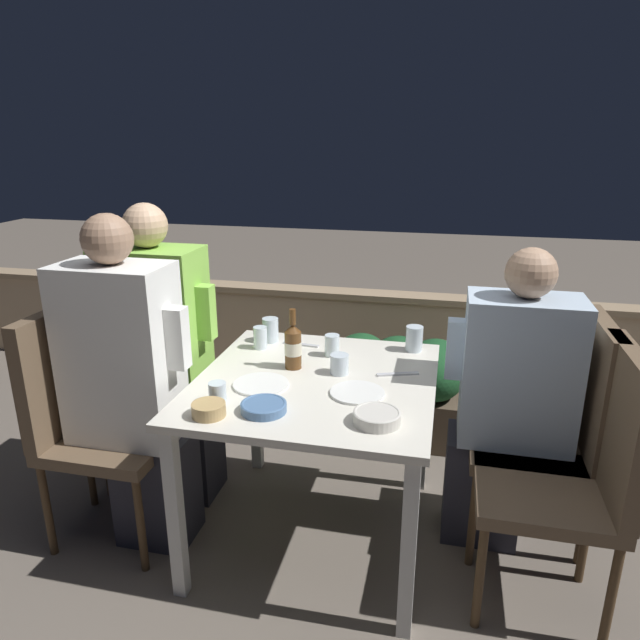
# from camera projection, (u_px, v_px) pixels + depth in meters

# --- Properties ---
(ground_plane) EXTENTS (16.00, 16.00, 0.00)m
(ground_plane) POSITION_uv_depth(u_px,v_px,m) (316.00, 532.00, 2.47)
(ground_plane) COLOR #665B51
(parapet_wall) EXTENTS (9.00, 0.18, 0.64)m
(parapet_wall) POSITION_uv_depth(u_px,v_px,m) (371.00, 337.00, 3.90)
(parapet_wall) COLOR tan
(parapet_wall) RESTS_ON ground_plane
(dining_table) EXTENTS (0.93, 0.98, 0.73)m
(dining_table) POSITION_uv_depth(u_px,v_px,m) (316.00, 399.00, 2.28)
(dining_table) COLOR silver
(dining_table) RESTS_ON ground_plane
(planter_hedge) EXTENTS (0.75, 0.47, 0.58)m
(planter_hedge) POSITION_uv_depth(u_px,v_px,m) (396.00, 382.00, 3.18)
(planter_hedge) COLOR brown
(planter_hedge) RESTS_ON ground_plane
(chair_left_near) EXTENTS (0.48, 0.47, 0.99)m
(chair_left_near) POSITION_uv_depth(u_px,v_px,m) (87.00, 406.00, 2.34)
(chair_left_near) COLOR brown
(chair_left_near) RESTS_ON ground_plane
(person_white_polo) EXTENTS (0.50, 0.26, 1.38)m
(person_white_polo) POSITION_uv_depth(u_px,v_px,m) (131.00, 386.00, 2.26)
(person_white_polo) COLOR #282833
(person_white_polo) RESTS_ON ground_plane
(chair_left_far) EXTENTS (0.48, 0.47, 0.99)m
(chair_left_far) POSITION_uv_depth(u_px,v_px,m) (124.00, 374.00, 2.66)
(chair_left_far) COLOR brown
(chair_left_far) RESTS_ON ground_plane
(person_green_blouse) EXTENTS (0.51, 0.26, 1.37)m
(person_green_blouse) POSITION_uv_depth(u_px,v_px,m) (163.00, 356.00, 2.58)
(person_green_blouse) COLOR #282833
(person_green_blouse) RESTS_ON ground_plane
(chair_right_near) EXTENTS (0.48, 0.47, 0.99)m
(chair_right_near) POSITION_uv_depth(u_px,v_px,m) (583.00, 461.00, 1.95)
(chair_right_near) COLOR brown
(chair_right_near) RESTS_ON ground_plane
(chair_right_far) EXTENTS (0.48, 0.47, 0.99)m
(chair_right_far) POSITION_uv_depth(u_px,v_px,m) (563.00, 418.00, 2.24)
(chair_right_far) COLOR brown
(chair_right_far) RESTS_ON ground_plane
(person_blue_shirt) EXTENTS (0.50, 0.26, 1.25)m
(person_blue_shirt) POSITION_uv_depth(u_px,v_px,m) (507.00, 402.00, 2.27)
(person_blue_shirt) COLOR #282833
(person_blue_shirt) RESTS_ON ground_plane
(beer_bottle) EXTENTS (0.07, 0.07, 0.25)m
(beer_bottle) POSITION_uv_depth(u_px,v_px,m) (293.00, 346.00, 2.32)
(beer_bottle) COLOR brown
(beer_bottle) RESTS_ON dining_table
(plate_0) EXTENTS (0.20, 0.20, 0.01)m
(plate_0) POSITION_uv_depth(u_px,v_px,m) (357.00, 393.00, 2.11)
(plate_0) COLOR white
(plate_0) RESTS_ON dining_table
(plate_1) EXTENTS (0.21, 0.21, 0.01)m
(plate_1) POSITION_uv_depth(u_px,v_px,m) (261.00, 384.00, 2.18)
(plate_1) COLOR white
(plate_1) RESTS_ON dining_table
(bowl_0) EXTENTS (0.16, 0.16, 0.04)m
(bowl_0) POSITION_uv_depth(u_px,v_px,m) (377.00, 416.00, 1.90)
(bowl_0) COLOR beige
(bowl_0) RESTS_ON dining_table
(bowl_1) EXTENTS (0.12, 0.12, 0.05)m
(bowl_1) POSITION_uv_depth(u_px,v_px,m) (209.00, 409.00, 1.94)
(bowl_1) COLOR tan
(bowl_1) RESTS_ON dining_table
(bowl_2) EXTENTS (0.16, 0.16, 0.03)m
(bowl_2) POSITION_uv_depth(u_px,v_px,m) (264.00, 406.00, 1.98)
(bowl_2) COLOR #4C709E
(bowl_2) RESTS_ON dining_table
(glass_cup_0) EXTENTS (0.06, 0.06, 0.08)m
(glass_cup_0) POSITION_uv_depth(u_px,v_px,m) (218.00, 393.00, 2.04)
(glass_cup_0) COLOR silver
(glass_cup_0) RESTS_ON dining_table
(glass_cup_1) EXTENTS (0.06, 0.06, 0.10)m
(glass_cup_1) POSITION_uv_depth(u_px,v_px,m) (260.00, 338.00, 2.55)
(glass_cup_1) COLOR silver
(glass_cup_1) RESTS_ON dining_table
(glass_cup_2) EXTENTS (0.07, 0.07, 0.11)m
(glass_cup_2) POSITION_uv_depth(u_px,v_px,m) (270.00, 330.00, 2.63)
(glass_cup_2) COLOR silver
(glass_cup_2) RESTS_ON dining_table
(glass_cup_3) EXTENTS (0.07, 0.07, 0.08)m
(glass_cup_3) POSITION_uv_depth(u_px,v_px,m) (339.00, 364.00, 2.28)
(glass_cup_3) COLOR silver
(glass_cup_3) RESTS_ON dining_table
(glass_cup_4) EXTENTS (0.08, 0.08, 0.11)m
(glass_cup_4) POSITION_uv_depth(u_px,v_px,m) (414.00, 339.00, 2.52)
(glass_cup_4) COLOR silver
(glass_cup_4) RESTS_ON dining_table
(glass_cup_5) EXTENTS (0.06, 0.06, 0.09)m
(glass_cup_5) POSITION_uv_depth(u_px,v_px,m) (332.00, 345.00, 2.47)
(glass_cup_5) COLOR silver
(glass_cup_5) RESTS_ON dining_table
(fork_0) EXTENTS (0.17, 0.07, 0.01)m
(fork_0) POSITION_uv_depth(u_px,v_px,m) (398.00, 374.00, 2.28)
(fork_0) COLOR silver
(fork_0) RESTS_ON dining_table
(fork_1) EXTENTS (0.17, 0.04, 0.01)m
(fork_1) POSITION_uv_depth(u_px,v_px,m) (301.00, 344.00, 2.60)
(fork_1) COLOR silver
(fork_1) RESTS_ON dining_table
(potted_plant) EXTENTS (0.32, 0.32, 0.66)m
(potted_plant) POSITION_uv_depth(u_px,v_px,m) (120.00, 351.00, 3.42)
(potted_plant) COLOR #9E5638
(potted_plant) RESTS_ON ground_plane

